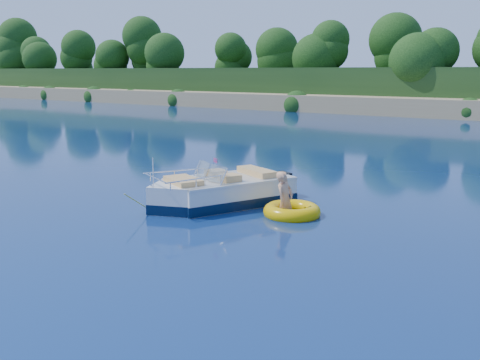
{
  "coord_description": "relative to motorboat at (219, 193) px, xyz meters",
  "views": [
    {
      "loc": [
        10.14,
        -9.15,
        3.72
      ],
      "look_at": [
        2.23,
        2.36,
        0.85
      ],
      "focal_mm": 40.0,
      "sensor_mm": 36.0,
      "label": 1
    }
  ],
  "objects": [
    {
      "name": "motorboat",
      "position": [
        0.0,
        0.0,
        0.0
      ],
      "size": [
        3.15,
        4.78,
        1.71
      ],
      "rotation": [
        0.0,
        0.0,
        -0.43
      ],
      "color": "white",
      "rests_on": "ground"
    },
    {
      "name": "tow_tube",
      "position": [
        2.24,
        0.18,
        -0.23
      ],
      "size": [
        1.6,
        1.6,
        0.4
      ],
      "rotation": [
        0.0,
        0.0,
        -0.06
      ],
      "color": "#E7B303",
      "rests_on": "ground"
    },
    {
      "name": "boy",
      "position": [
        2.09,
        0.09,
        -0.33
      ],
      "size": [
        0.39,
        0.86,
        1.69
      ],
      "primitive_type": "imported",
      "rotation": [
        0.0,
        -0.17,
        1.57
      ],
      "color": "tan",
      "rests_on": "ground"
    },
    {
      "name": "ground",
      "position": [
        -1.37,
        -2.57,
        -0.33
      ],
      "size": [
        160.0,
        160.0,
        0.0
      ],
      "primitive_type": "plane",
      "color": "#091B44",
      "rests_on": "ground"
    },
    {
      "name": "treeline",
      "position": [
        -1.33,
        38.44,
        5.22
      ],
      "size": [
        150.0,
        7.12,
        8.19
      ],
      "color": "black",
      "rests_on": "ground"
    }
  ]
}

